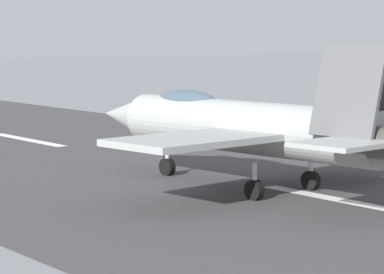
{
  "coord_description": "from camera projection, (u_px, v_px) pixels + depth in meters",
  "views": [
    {
      "loc": [
        -22.15,
        24.15,
        5.96
      ],
      "look_at": [
        4.66,
        3.57,
        2.2
      ],
      "focal_mm": 85.32,
      "sensor_mm": 36.0,
      "label": 1
    }
  ],
  "objects": [
    {
      "name": "crew_person",
      "position": [
        216.0,
        129.0,
        50.48
      ],
      "size": [
        0.47,
        0.61,
        1.6
      ],
      "color": "#1E2338",
      "rests_on": "ground"
    },
    {
      "name": "runway_strip",
      "position": [
        350.0,
        202.0,
        32.72
      ],
      "size": [
        240.0,
        26.0,
        0.02
      ],
      "color": "#3F3C3E",
      "rests_on": "ground"
    },
    {
      "name": "ground_plane",
      "position": [
        350.0,
        202.0,
        32.74
      ],
      "size": [
        400.0,
        400.0,
        0.0
      ],
      "primitive_type": "plane",
      "color": "slate"
    },
    {
      "name": "fighter_jet",
      "position": [
        247.0,
        126.0,
        35.36
      ],
      "size": [
        16.97,
        13.94,
        5.69
      ],
      "color": "#9C9F9E",
      "rests_on": "ground"
    }
  ]
}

